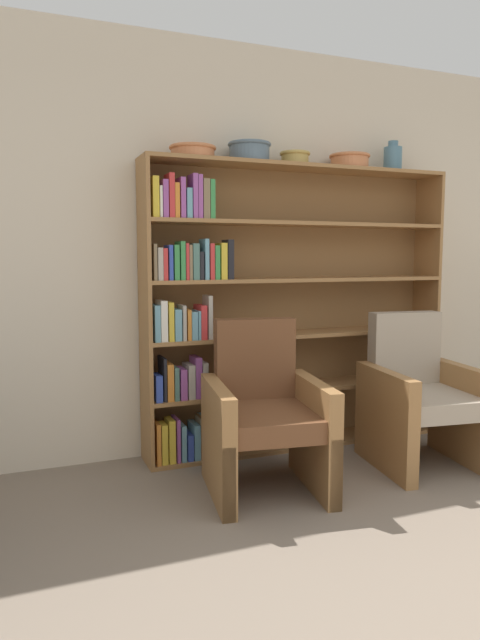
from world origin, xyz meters
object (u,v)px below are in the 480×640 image
(bowl_olive, at_px, (249,151))
(bowl_sage, at_px, (350,161))
(armchair_cushioned, at_px, (421,400))
(bowl_brass, at_px, (295,158))
(vase_tall, at_px, (393,158))
(armchair_leather, at_px, (264,417))
(bookshelf, at_px, (269,310))
(bowl_cream, at_px, (193,151))

(bowl_olive, xyz_separation_m, bowl_sage, (0.76, -0.00, -0.01))
(bowl_olive, xyz_separation_m, armchair_cushioned, (0.94, -0.62, -1.60))
(bowl_brass, distance_m, armchair_cushioned, 1.80)
(vase_tall, bearing_deg, bowl_brass, 180.00)
(bowl_brass, height_order, armchair_leather, bowl_brass)
(bookshelf, height_order, armchair_cushioned, bookshelf)
(bookshelf, distance_m, bowl_sage, 1.19)
(bowl_cream, distance_m, armchair_cushioned, 2.15)
(bowl_cream, distance_m, bowl_brass, 0.72)
(bowl_brass, xyz_separation_m, armchair_cushioned, (0.61, -0.62, -1.58))
(armchair_leather, xyz_separation_m, armchair_cushioned, (1.10, 0.00, 0.00))
(bowl_brass, height_order, armchair_cushioned, bowl_brass)
(vase_tall, bearing_deg, bowl_olive, 180.00)
(bowl_cream, height_order, armchair_cushioned, bowl_cream)
(bowl_olive, bearing_deg, armchair_cushioned, -33.19)
(bowl_cream, bearing_deg, vase_tall, 0.00)
(armchair_cushioned, bearing_deg, bowl_brass, -37.51)
(bookshelf, height_order, vase_tall, vase_tall)
(bowl_brass, distance_m, armchair_leather, 1.76)
(bookshelf, xyz_separation_m, bowl_olive, (-0.16, -0.02, 1.04))
(bookshelf, height_order, bowl_sage, bowl_sage)
(bowl_brass, bearing_deg, armchair_leather, -128.83)
(vase_tall, distance_m, armchair_cushioned, 1.74)
(bowl_olive, xyz_separation_m, vase_tall, (1.13, 0.00, 0.02))
(bowl_sage, bearing_deg, bowl_cream, 180.00)
(bookshelf, relative_size, vase_tall, 10.17)
(bookshelf, height_order, bowl_brass, bowl_brass)
(bowl_brass, bearing_deg, bowl_cream, 180.00)
(bookshelf, height_order, bowl_cream, bowl_cream)
(bowl_olive, height_order, armchair_cushioned, bowl_olive)
(bowl_brass, bearing_deg, bowl_olive, 180.00)
(bowl_olive, relative_size, vase_tall, 1.31)
(bowl_sage, relative_size, armchair_cushioned, 0.30)
(bowl_olive, relative_size, armchair_cushioned, 0.30)
(bowl_brass, xyz_separation_m, armchair_leather, (-0.50, -0.62, -1.58))
(bowl_cream, bearing_deg, bookshelf, 1.87)
(bowl_brass, bearing_deg, bowl_sage, -0.00)
(bowl_sage, bearing_deg, armchair_cushioned, -73.74)
(bowl_olive, distance_m, armchair_cushioned, 1.95)
(bowl_cream, distance_m, bowl_sage, 1.15)
(bowl_sage, height_order, armchair_leather, bowl_sage)
(bookshelf, relative_size, bowl_sage, 7.68)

